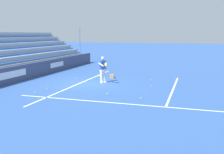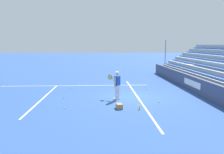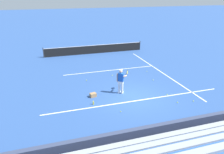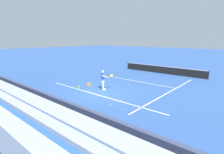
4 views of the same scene
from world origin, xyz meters
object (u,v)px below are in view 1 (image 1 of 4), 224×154
Objects in this scene: ball_box_cardboard at (112,76)px; tennis_ball_toward_net at (141,98)px; tennis_ball_midcourt at (35,92)px; tennis_ball_far_left at (66,90)px; tennis_ball_far_right at (151,80)px; tennis_ball_stray_back at (76,78)px; water_bottle at (100,75)px; tennis_ball_on_baseline at (152,86)px; tennis_ball_by_box at (48,88)px; tennis_player at (103,69)px; tennis_ball_near_player at (107,94)px.

ball_box_cardboard is 6.44m from tennis_ball_toward_net.
ball_box_cardboard is 6.06× the size of tennis_ball_midcourt.
tennis_ball_far_right is at bearing 138.75° from tennis_ball_far_left.
tennis_ball_stray_back is 3.92m from tennis_ball_far_left.
tennis_ball_midcourt is 0.30× the size of water_bottle.
tennis_ball_on_baseline is at bearing 59.13° from water_bottle.
ball_box_cardboard is at bearing -125.73° from tennis_ball_on_baseline.
tennis_ball_by_box and tennis_ball_far_left have the same top height.
tennis_ball_far_right is at bearing -169.85° from tennis_ball_on_baseline.
ball_box_cardboard reaches higher than tennis_ball_far_left.
tennis_ball_on_baseline is (2.37, 3.29, -0.10)m from ball_box_cardboard.
water_bottle is at bearing -95.07° from tennis_ball_far_right.
ball_box_cardboard reaches higher than tennis_ball_toward_net.
ball_box_cardboard reaches higher than water_bottle.
tennis_ball_stray_back is at bearing 178.02° from tennis_ball_midcourt.
tennis_ball_by_box is (2.92, -2.42, -0.86)m from tennis_player.
tennis_ball_stray_back is 1.00× the size of tennis_ball_near_player.
ball_box_cardboard is 2.63m from tennis_ball_stray_back.
tennis_ball_on_baseline is (-3.17, 0.01, 0.00)m from tennis_ball_toward_net.
ball_box_cardboard is at bearing 114.59° from tennis_ball_stray_back.
ball_box_cardboard reaches higher than tennis_ball_by_box.
tennis_ball_on_baseline is at bearing 113.55° from tennis_ball_by_box.
tennis_ball_far_left is 5.06m from water_bottle.
tennis_ball_by_box is 1.00× the size of tennis_ball_stray_back.
tennis_ball_far_right is (-1.82, 2.91, -0.86)m from tennis_player.
tennis_player is 2.67m from tennis_ball_stray_back.
tennis_player reaches higher than tennis_ball_stray_back.
tennis_ball_toward_net is 1.00× the size of tennis_ball_midcourt.
water_bottle is at bearing 134.07° from tennis_ball_stray_back.
tennis_ball_far_left is (-0.71, -4.51, 0.00)m from tennis_ball_toward_net.
tennis_player is 25.98× the size of tennis_ball_toward_net.
tennis_ball_stray_back is at bearing -102.63° from tennis_ball_on_baseline.
tennis_player is at bearing -97.31° from tennis_ball_on_baseline.
tennis_ball_near_player is (-0.41, -1.92, 0.00)m from tennis_ball_toward_net.
tennis_ball_by_box is 3.80m from tennis_ball_near_player.
tennis_ball_far_right and tennis_ball_near_player have the same top height.
tennis_ball_by_box is 1.00× the size of tennis_ball_far_left.
tennis_ball_on_baseline is at bearing 54.27° from ball_box_cardboard.
tennis_ball_midcourt and tennis_ball_on_baseline have the same top height.
tennis_ball_by_box and tennis_ball_near_player have the same top height.
tennis_ball_stray_back is at bearing -65.41° from ball_box_cardboard.
tennis_ball_on_baseline is at bearing 77.37° from tennis_ball_stray_back.
tennis_ball_near_player is (-0.81, 3.92, 0.00)m from tennis_ball_midcourt.
tennis_ball_near_player is at bearing -17.07° from tennis_ball_far_right.
tennis_ball_stray_back is (-0.85, -2.38, -0.86)m from tennis_player.
tennis_ball_toward_net is 1.00× the size of tennis_ball_by_box.
tennis_ball_toward_net and tennis_ball_far_left have the same top height.
water_bottle is at bearing -154.75° from tennis_player.
tennis_ball_far_left is at bearing -22.85° from tennis_player.
tennis_ball_far_right is at bearing 87.43° from ball_box_cardboard.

